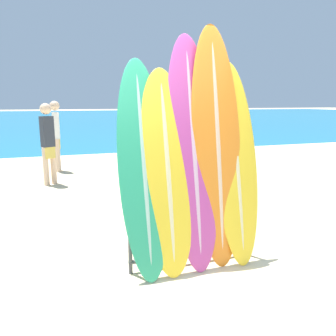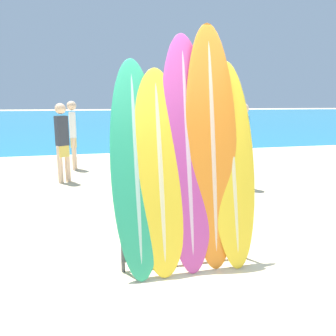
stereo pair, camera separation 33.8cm
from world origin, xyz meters
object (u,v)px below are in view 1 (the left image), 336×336
surfboard_slot_1 (167,172)px  person_mid_beach (48,141)px  surfboard_slot_2 (193,152)px  surfboard_slot_4 (236,163)px  person_near_water (56,133)px  person_far_left (230,142)px  surfboard_slot_0 (143,169)px  surfboard_slot_3 (217,147)px  surfboard_rack (192,222)px

surfboard_slot_1 → person_mid_beach: surfboard_slot_1 is taller
surfboard_slot_2 → person_mid_beach: size_ratio=1.43×
surfboard_slot_4 → person_near_water: surfboard_slot_4 is taller
person_mid_beach → person_far_left: bearing=127.2°
surfboard_slot_0 → person_far_left: bearing=48.1°
person_far_left → surfboard_slot_0: bearing=-161.9°
surfboard_slot_1 → surfboard_slot_2: (0.30, 0.04, 0.18)m
surfboard_slot_1 → person_mid_beach: (-1.22, 4.18, -0.11)m
person_near_water → person_mid_beach: person_near_water is taller
surfboard_slot_3 → surfboard_rack: bearing=-173.9°
surfboard_rack → person_mid_beach: 4.46m
surfboard_slot_4 → surfboard_slot_0: bearing=179.6°
surfboard_slot_3 → person_far_left: size_ratio=1.48×
surfboard_slot_2 → person_far_left: surfboard_slot_2 is taller
surfboard_slot_0 → surfboard_slot_3: bearing=0.6°
surfboard_rack → surfboard_slot_0: 0.80m
surfboard_rack → surfboard_slot_2: size_ratio=0.57×
surfboard_slot_4 → person_far_left: surfboard_slot_4 is taller
surfboard_slot_4 → person_mid_beach: (-2.00, 4.17, -0.15)m
surfboard_rack → surfboard_slot_4: size_ratio=0.64×
surfboard_slot_2 → person_near_water: size_ratio=1.39×
surfboard_slot_4 → person_far_left: 3.20m
surfboard_slot_2 → surfboard_slot_3: bearing=-2.4°
surfboard_slot_1 → person_far_left: surfboard_slot_1 is taller
surfboard_rack → surfboard_slot_4: 0.79m
surfboard_rack → person_near_water: 5.73m
surfboard_slot_0 → person_near_water: bearing=98.4°
surfboard_slot_0 → surfboard_slot_2: (0.53, 0.02, 0.13)m
person_mid_beach → person_far_left: 3.76m
surfboard_slot_4 → person_mid_beach: 4.63m
surfboard_rack → surfboard_slot_3: 0.84m
surfboard_rack → surfboard_slot_0: size_ratio=0.64×
surfboard_slot_3 → person_mid_beach: size_ratio=1.49×
surfboard_slot_2 → person_near_water: bearing=103.7°
surfboard_slot_1 → person_near_water: size_ratio=1.18×
surfboard_slot_0 → person_mid_beach: (-0.99, 4.16, -0.15)m
surfboard_rack → person_mid_beach: person_mid_beach is taller
surfboard_slot_0 → person_mid_beach: bearing=103.3°
surfboard_rack → person_near_water: (-1.33, 5.56, 0.48)m
surfboard_slot_0 → person_near_water: (-0.82, 5.54, -0.13)m
surfboard_rack → surfboard_slot_0: bearing=177.7°
surfboard_slot_1 → surfboard_slot_3: (0.56, 0.03, 0.23)m
surfboard_rack → surfboard_slot_4: (0.50, 0.01, 0.61)m
surfboard_slot_2 → person_far_left: bearing=54.5°
surfboard_slot_3 → person_near_water: 5.76m
person_far_left → surfboard_slot_4: bearing=-148.1°
surfboard_rack → person_far_left: (2.01, 2.83, 0.46)m
surfboard_slot_3 → person_mid_beach: surfboard_slot_3 is taller
surfboard_slot_1 → person_mid_beach: bearing=106.3°
surfboard_slot_4 → person_mid_beach: bearing=115.7°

